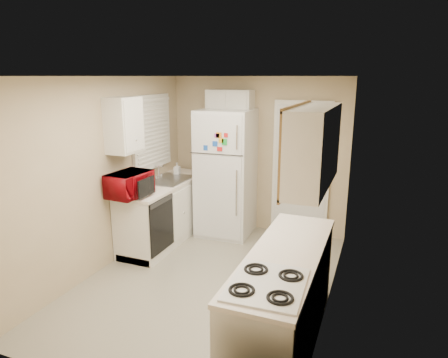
% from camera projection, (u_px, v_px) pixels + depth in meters
% --- Properties ---
extents(floor, '(3.80, 3.80, 0.00)m').
position_uv_depth(floor, '(209.00, 280.00, 4.83)').
color(floor, '#A9A38F').
rests_on(floor, ground).
extents(ceiling, '(3.80, 3.80, 0.00)m').
position_uv_depth(ceiling, '(207.00, 76.00, 4.23)').
color(ceiling, white).
rests_on(ceiling, floor).
extents(wall_left, '(3.80, 3.80, 0.00)m').
position_uv_depth(wall_left, '(107.00, 174.00, 5.04)').
color(wall_left, tan).
rests_on(wall_left, floor).
extents(wall_right, '(3.80, 3.80, 0.00)m').
position_uv_depth(wall_right, '(334.00, 199.00, 4.03)').
color(wall_right, tan).
rests_on(wall_right, floor).
extents(wall_back, '(2.80, 2.80, 0.00)m').
position_uv_depth(wall_back, '(257.00, 155.00, 6.24)').
color(wall_back, tan).
rests_on(wall_back, floor).
extents(wall_front, '(2.80, 2.80, 0.00)m').
position_uv_depth(wall_front, '(98.00, 251.00, 2.82)').
color(wall_front, tan).
rests_on(wall_front, floor).
extents(left_counter, '(0.60, 1.80, 0.90)m').
position_uv_depth(left_counter, '(165.00, 211.00, 5.92)').
color(left_counter, silver).
rests_on(left_counter, floor).
extents(dishwasher, '(0.03, 0.58, 0.72)m').
position_uv_depth(dishwasher, '(162.00, 225.00, 5.27)').
color(dishwasher, black).
rests_on(dishwasher, floor).
extents(sink, '(0.54, 0.74, 0.16)m').
position_uv_depth(sink, '(169.00, 182.00, 5.96)').
color(sink, gray).
rests_on(sink, left_counter).
extents(microwave, '(0.59, 0.35, 0.38)m').
position_uv_depth(microwave, '(130.00, 185.00, 5.09)').
color(microwave, '#92060D').
rests_on(microwave, left_counter).
extents(soap_bottle, '(0.09, 0.09, 0.19)m').
position_uv_depth(soap_bottle, '(177.00, 168.00, 6.25)').
color(soap_bottle, beige).
rests_on(soap_bottle, left_counter).
extents(window_blinds, '(0.10, 0.98, 1.08)m').
position_uv_depth(window_blinds, '(152.00, 132.00, 5.86)').
color(window_blinds, silver).
rests_on(window_blinds, wall_left).
extents(upper_cabinet_left, '(0.30, 0.45, 0.70)m').
position_uv_depth(upper_cabinet_left, '(124.00, 125.00, 5.03)').
color(upper_cabinet_left, silver).
rests_on(upper_cabinet_left, wall_left).
extents(refrigerator, '(0.82, 0.80, 1.92)m').
position_uv_depth(refrigerator, '(226.00, 173.00, 6.10)').
color(refrigerator, silver).
rests_on(refrigerator, floor).
extents(cabinet_over_fridge, '(0.70, 0.30, 0.40)m').
position_uv_depth(cabinet_over_fridge, '(230.00, 103.00, 6.05)').
color(cabinet_over_fridge, silver).
rests_on(cabinet_over_fridge, wall_back).
extents(interior_door, '(0.86, 0.06, 2.08)m').
position_uv_depth(interior_door, '(301.00, 171.00, 6.00)').
color(interior_door, silver).
rests_on(interior_door, floor).
extents(right_counter, '(0.60, 2.00, 0.90)m').
position_uv_depth(right_counter, '(283.00, 299.00, 3.61)').
color(right_counter, silver).
rests_on(right_counter, floor).
extents(stove, '(0.57, 0.69, 0.82)m').
position_uv_depth(stove, '(265.00, 342.00, 3.08)').
color(stove, silver).
rests_on(stove, floor).
extents(upper_cabinet_right, '(0.30, 1.20, 0.70)m').
position_uv_depth(upper_cabinet_right, '(314.00, 147.00, 3.48)').
color(upper_cabinet_right, silver).
rests_on(upper_cabinet_right, wall_right).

